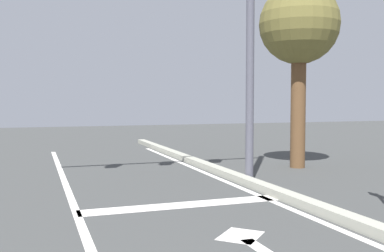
{
  "coord_description": "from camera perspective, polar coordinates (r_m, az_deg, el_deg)",
  "views": [
    {
      "loc": [
        -0.34,
        1.42,
        1.61
      ],
      "look_at": [
        1.59,
        6.87,
        1.28
      ],
      "focal_mm": 41.82,
      "sensor_mm": 36.0,
      "label": 1
    }
  ],
  "objects": [
    {
      "name": "lane_line_curbside",
      "position": [
        6.02,
        18.2,
        -12.37
      ],
      "size": [
        0.12,
        20.0,
        0.01
      ],
      "primitive_type": "cube",
      "color": "silver",
      "rests_on": "ground"
    },
    {
      "name": "stop_bar",
      "position": [
        6.99,
        -1.2,
        -10.03
      ],
      "size": [
        3.17,
        0.4,
        0.01
      ],
      "primitive_type": "cube",
      "color": "silver",
      "rests_on": "ground"
    },
    {
      "name": "lane_arrow_head",
      "position": [
        5.51,
        6.2,
        -13.72
      ],
      "size": [
        0.71,
        0.71,
        0.01
      ],
      "primitive_type": "cube",
      "rotation": [
        0.0,
        0.0,
        0.79
      ],
      "color": "silver",
      "rests_on": "ground"
    },
    {
      "name": "curb_strip",
      "position": [
        6.16,
        20.09,
        -11.42
      ],
      "size": [
        0.24,
        24.0,
        0.14
      ],
      "primitive_type": "cube",
      "color": "#A4A494",
      "rests_on": "ground"
    },
    {
      "name": "roadside_tree",
      "position": [
        11.11,
        13.51,
        12.04
      ],
      "size": [
        1.9,
        1.9,
        4.37
      ],
      "color": "brown",
      "rests_on": "ground"
    }
  ]
}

